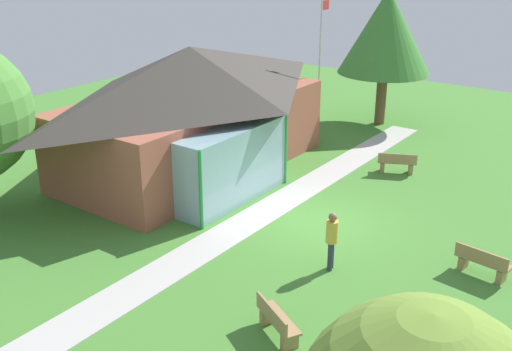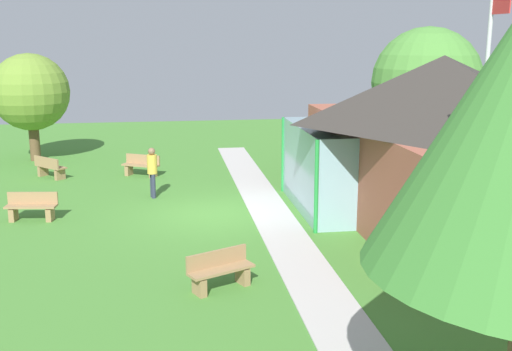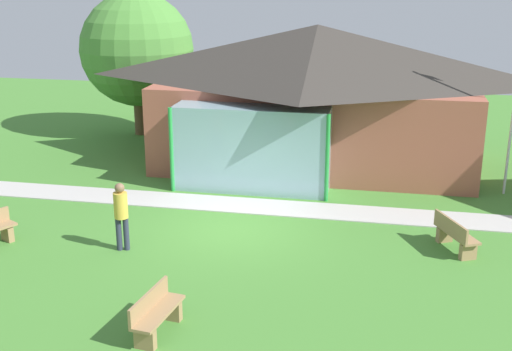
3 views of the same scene
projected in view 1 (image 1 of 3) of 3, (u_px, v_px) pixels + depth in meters
The scene contains 9 objects.
ground_plane at pixel (317, 222), 19.97m from camera, with size 44.00×44.00×0.00m, color #478433.
pavilion at pixel (193, 108), 23.58m from camera, with size 11.71×7.16×4.89m.
footpath at pixel (272, 208), 20.97m from camera, with size 22.88×1.30×0.03m, color #BCB7B2.
flagpole at pixel (320, 64), 26.87m from camera, with size 0.64×0.08×6.33m.
bench_mid_left at pixel (277, 321), 14.16m from camera, with size 1.11×1.53×0.84m.
bench_front_center at pixel (482, 263), 16.69m from camera, with size 0.63×1.54×0.84m.
bench_mid_right at pixel (397, 163), 23.94m from camera, with size 1.05×1.54×0.84m.
visitor_strolling_lawn at pixel (332, 237), 16.79m from camera, with size 0.34×0.34×1.74m.
tree_east_hedge at pixel (386, 32), 28.70m from camera, with size 4.43×4.43×6.54m.
Camera 1 is at (-15.73, -8.96, 8.82)m, focal length 42.54 mm.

